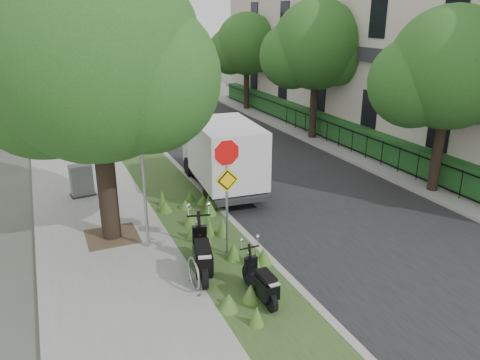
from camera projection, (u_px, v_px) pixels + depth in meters
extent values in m
plane|color=#4C5147|center=(285.00, 257.00, 12.26)|extent=(120.00, 120.00, 0.00)
cube|color=gray|center=(78.00, 166.00, 19.26)|extent=(3.50, 60.00, 0.12)
cube|color=#2A461E|center=(144.00, 158.00, 20.29)|extent=(2.00, 60.00, 0.12)
cube|color=#9E9991|center=(166.00, 155.00, 20.66)|extent=(0.20, 60.00, 0.13)
cube|color=black|center=(239.00, 148.00, 22.00)|extent=(7.00, 60.00, 0.01)
cube|color=#9E9991|center=(303.00, 139.00, 23.29)|extent=(0.20, 60.00, 0.13)
cube|color=gray|center=(332.00, 136.00, 23.93)|extent=(3.20, 60.00, 0.12)
cylinder|color=black|center=(104.00, 160.00, 12.36)|extent=(0.52, 0.52, 4.48)
sphere|color=#1B511B|center=(93.00, 54.00, 11.43)|extent=(5.40, 5.40, 5.40)
sphere|color=#1B511B|center=(43.00, 81.00, 11.91)|extent=(4.05, 4.05, 4.05)
sphere|color=#1B511B|center=(145.00, 78.00, 11.44)|extent=(3.78, 3.78, 3.78)
cube|color=#473828|center=(112.00, 236.00, 13.12)|extent=(1.40, 1.40, 0.01)
cylinder|color=#A5A8AD|center=(143.00, 176.00, 11.88)|extent=(0.08, 0.08, 4.00)
torus|color=#A5A8AD|center=(194.00, 273.00, 10.55)|extent=(0.05, 0.77, 0.77)
cube|color=#A5A8AD|center=(200.00, 295.00, 10.37)|extent=(0.06, 0.06, 0.04)
cube|color=#A5A8AD|center=(190.00, 279.00, 10.99)|extent=(0.06, 0.06, 0.04)
cylinder|color=#A5A8AD|center=(227.00, 200.00, 11.70)|extent=(0.07, 0.07, 3.00)
cylinder|color=red|center=(227.00, 153.00, 11.24)|extent=(0.86, 0.03, 0.86)
cylinder|color=white|center=(227.00, 153.00, 11.26)|extent=(0.94, 0.02, 0.94)
cube|color=yellow|center=(227.00, 180.00, 11.48)|extent=(0.64, 0.03, 0.64)
cube|color=black|center=(316.00, 118.00, 23.21)|extent=(0.04, 24.00, 0.04)
cube|color=black|center=(315.00, 134.00, 23.49)|extent=(0.04, 24.00, 0.04)
cylinder|color=black|center=(316.00, 127.00, 23.37)|extent=(0.03, 0.03, 1.00)
cube|color=#1A491E|center=(328.00, 125.00, 23.61)|extent=(1.00, 24.00, 1.10)
cube|color=#C0B4A4|center=(392.00, 54.00, 23.83)|extent=(7.00, 26.00, 8.00)
cube|color=#2D2D33|center=(333.00, 50.00, 22.39)|extent=(0.25, 26.00, 0.60)
cylinder|color=black|center=(440.00, 137.00, 15.92)|extent=(0.36, 0.36, 3.81)
sphere|color=#1B511B|center=(450.00, 68.00, 15.13)|extent=(4.00, 4.00, 4.00)
sphere|color=#1B511B|center=(413.00, 83.00, 15.48)|extent=(3.00, 3.00, 3.00)
sphere|color=#1B511B|center=(479.00, 81.00, 15.14)|extent=(2.80, 2.80, 2.80)
cylinder|color=black|center=(314.00, 97.00, 22.77)|extent=(0.36, 0.36, 4.03)
sphere|color=#1B511B|center=(317.00, 45.00, 21.94)|extent=(4.20, 4.20, 4.20)
sphere|color=#1B511B|center=(292.00, 56.00, 22.31)|extent=(3.15, 3.15, 3.15)
sphere|color=#1B511B|center=(338.00, 54.00, 21.95)|extent=(2.94, 2.94, 2.94)
cylinder|color=black|center=(247.00, 80.00, 29.73)|extent=(0.36, 0.36, 3.64)
sphere|color=#1B511B|center=(247.00, 44.00, 28.98)|extent=(3.80, 3.80, 3.80)
sphere|color=#1B511B|center=(231.00, 51.00, 29.31)|extent=(2.85, 2.85, 2.85)
sphere|color=#1B511B|center=(261.00, 50.00, 28.99)|extent=(2.66, 2.66, 2.66)
cylinder|color=black|center=(200.00, 247.00, 11.90)|extent=(0.27, 0.60, 0.58)
cylinder|color=black|center=(205.00, 276.00, 10.62)|extent=(0.27, 0.60, 0.58)
cube|color=black|center=(202.00, 261.00, 11.20)|extent=(0.68, 1.34, 0.20)
cube|color=black|center=(203.00, 259.00, 10.74)|extent=(0.57, 0.80, 0.45)
cube|color=black|center=(203.00, 247.00, 10.70)|extent=(0.49, 0.73, 0.13)
cylinder|color=black|center=(248.00, 275.00, 10.76)|extent=(0.11, 0.47, 0.47)
cylinder|color=black|center=(271.00, 301.00, 9.79)|extent=(0.11, 0.47, 0.47)
cube|color=black|center=(260.00, 288.00, 10.23)|extent=(0.32, 1.04, 0.16)
cube|color=black|center=(267.00, 287.00, 9.88)|extent=(0.33, 0.59, 0.36)
cube|color=black|center=(266.00, 276.00, 9.84)|extent=(0.28, 0.54, 0.11)
cube|color=#262628|center=(223.00, 178.00, 16.73)|extent=(2.16, 4.82, 0.16)
cube|color=#B7BABC|center=(209.00, 145.00, 18.08)|extent=(1.91, 1.39, 1.42)
cube|color=silver|center=(226.00, 152.00, 15.92)|extent=(2.22, 3.52, 1.95)
cube|color=#262628|center=(83.00, 194.00, 16.07)|extent=(0.86, 0.62, 0.04)
cube|color=slate|center=(81.00, 180.00, 15.89)|extent=(0.76, 0.52, 1.08)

